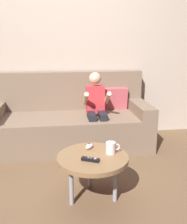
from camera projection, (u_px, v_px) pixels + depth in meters
ground_plane at (77, 197)px, 2.12m from camera, size 10.16×10.16×0.00m
wall_back at (67, 43)px, 3.27m from camera, size 5.08×0.05×2.50m
couch at (70, 122)px, 3.15m from camera, size 1.94×0.80×0.90m
person_seated_on_couch at (96, 107)px, 2.95m from camera, size 0.30×0.37×0.92m
coffee_table at (93, 160)px, 2.01m from camera, size 0.57×0.57×0.39m
game_remote_black_near_edge at (90, 160)px, 1.91m from camera, size 0.14×0.09×0.03m
nunchuk_white at (89, 146)px, 2.14m from camera, size 0.09×0.10×0.05m
coffee_mug at (111, 148)px, 2.04m from camera, size 0.12×0.08×0.09m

